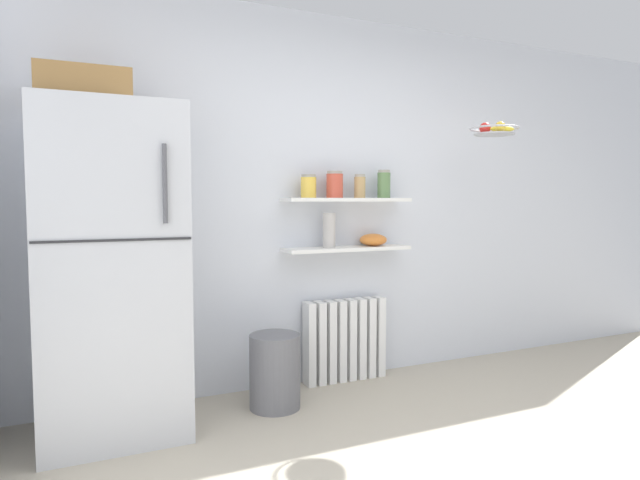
{
  "coord_description": "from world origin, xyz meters",
  "views": [
    {
      "loc": [
        -1.72,
        -1.54,
        1.3
      ],
      "look_at": [
        -0.27,
        1.6,
        1.05
      ],
      "focal_mm": 30.69,
      "sensor_mm": 36.0,
      "label": 1
    }
  ],
  "objects_px": {
    "storage_jar_1": "(335,185)",
    "storage_jar_2": "(360,186)",
    "refrigerator": "(110,265)",
    "radiator": "(345,340)",
    "storage_jar_3": "(384,184)",
    "storage_jar_0": "(308,186)",
    "shelf_bowl": "(373,240)",
    "hanging_fruit_basket": "(495,129)",
    "vase": "(329,230)",
    "trash_bin": "(275,371)"
  },
  "relations": [
    {
      "from": "vase",
      "to": "storage_jar_0",
      "type": "bearing_deg",
      "value": 180.0
    },
    {
      "from": "storage_jar_2",
      "to": "storage_jar_3",
      "type": "relative_size",
      "value": 0.83
    },
    {
      "from": "refrigerator",
      "to": "trash_bin",
      "type": "distance_m",
      "value": 1.18
    },
    {
      "from": "trash_bin",
      "to": "radiator",
      "type": "bearing_deg",
      "value": 24.6
    },
    {
      "from": "storage_jar_1",
      "to": "storage_jar_0",
      "type": "bearing_deg",
      "value": 180.0
    },
    {
      "from": "radiator",
      "to": "storage_jar_0",
      "type": "relative_size",
      "value": 3.86
    },
    {
      "from": "refrigerator",
      "to": "shelf_bowl",
      "type": "height_order",
      "value": "refrigerator"
    },
    {
      "from": "storage_jar_1",
      "to": "vase",
      "type": "relative_size",
      "value": 0.77
    },
    {
      "from": "trash_bin",
      "to": "vase",
      "type": "bearing_deg",
      "value": 27.81
    },
    {
      "from": "refrigerator",
      "to": "storage_jar_0",
      "type": "height_order",
      "value": "refrigerator"
    },
    {
      "from": "vase",
      "to": "trash_bin",
      "type": "relative_size",
      "value": 0.52
    },
    {
      "from": "refrigerator",
      "to": "storage_jar_2",
      "type": "height_order",
      "value": "refrigerator"
    },
    {
      "from": "storage_jar_0",
      "to": "storage_jar_1",
      "type": "bearing_deg",
      "value": -0.0
    },
    {
      "from": "vase",
      "to": "radiator",
      "type": "bearing_deg",
      "value": 11.93
    },
    {
      "from": "radiator",
      "to": "trash_bin",
      "type": "distance_m",
      "value": 0.71
    },
    {
      "from": "storage_jar_0",
      "to": "shelf_bowl",
      "type": "bearing_deg",
      "value": -0.0
    },
    {
      "from": "refrigerator",
      "to": "shelf_bowl",
      "type": "bearing_deg",
      "value": 7.21
    },
    {
      "from": "storage_jar_3",
      "to": "trash_bin",
      "type": "bearing_deg",
      "value": -164.29
    },
    {
      "from": "refrigerator",
      "to": "storage_jar_2",
      "type": "xyz_separation_m",
      "value": [
        1.69,
        0.23,
        0.46
      ]
    },
    {
      "from": "refrigerator",
      "to": "storage_jar_1",
      "type": "distance_m",
      "value": 1.58
    },
    {
      "from": "refrigerator",
      "to": "storage_jar_1",
      "type": "height_order",
      "value": "refrigerator"
    },
    {
      "from": "radiator",
      "to": "vase",
      "type": "bearing_deg",
      "value": -168.07
    },
    {
      "from": "storage_jar_0",
      "to": "vase",
      "type": "relative_size",
      "value": 0.66
    },
    {
      "from": "storage_jar_0",
      "to": "refrigerator",
      "type": "bearing_deg",
      "value": -169.98
    },
    {
      "from": "storage_jar_3",
      "to": "shelf_bowl",
      "type": "distance_m",
      "value": 0.41
    },
    {
      "from": "radiator",
      "to": "shelf_bowl",
      "type": "distance_m",
      "value": 0.75
    },
    {
      "from": "storage_jar_0",
      "to": "storage_jar_3",
      "type": "relative_size",
      "value": 0.79
    },
    {
      "from": "vase",
      "to": "shelf_bowl",
      "type": "xyz_separation_m",
      "value": [
        0.35,
        0.0,
        -0.08
      ]
    },
    {
      "from": "storage_jar_0",
      "to": "storage_jar_3",
      "type": "bearing_deg",
      "value": 0.0
    },
    {
      "from": "shelf_bowl",
      "to": "trash_bin",
      "type": "bearing_deg",
      "value": -162.8
    },
    {
      "from": "refrigerator",
      "to": "radiator",
      "type": "xyz_separation_m",
      "value": [
        1.59,
        0.26,
        -0.65
      ]
    },
    {
      "from": "hanging_fruit_basket",
      "to": "storage_jar_1",
      "type": "bearing_deg",
      "value": 159.42
    },
    {
      "from": "storage_jar_0",
      "to": "storage_jar_1",
      "type": "relative_size",
      "value": 0.86
    },
    {
      "from": "storage_jar_0",
      "to": "shelf_bowl",
      "type": "relative_size",
      "value": 0.81
    },
    {
      "from": "storage_jar_1",
      "to": "storage_jar_2",
      "type": "height_order",
      "value": "storage_jar_1"
    },
    {
      "from": "storage_jar_0",
      "to": "shelf_bowl",
      "type": "xyz_separation_m",
      "value": [
        0.51,
        -0.0,
        -0.38
      ]
    },
    {
      "from": "radiator",
      "to": "hanging_fruit_basket",
      "type": "height_order",
      "value": "hanging_fruit_basket"
    },
    {
      "from": "vase",
      "to": "hanging_fruit_basket",
      "type": "xyz_separation_m",
      "value": [
        1.11,
        -0.4,
        0.71
      ]
    },
    {
      "from": "radiator",
      "to": "refrigerator",
      "type": "bearing_deg",
      "value": -170.78
    },
    {
      "from": "hanging_fruit_basket",
      "to": "storage_jar_3",
      "type": "bearing_deg",
      "value": 149.03
    },
    {
      "from": "storage_jar_0",
      "to": "storage_jar_2",
      "type": "distance_m",
      "value": 0.4
    },
    {
      "from": "shelf_bowl",
      "to": "hanging_fruit_basket",
      "type": "height_order",
      "value": "hanging_fruit_basket"
    },
    {
      "from": "trash_bin",
      "to": "hanging_fruit_basket",
      "type": "relative_size",
      "value": 1.36
    },
    {
      "from": "storage_jar_1",
      "to": "trash_bin",
      "type": "xyz_separation_m",
      "value": [
        -0.55,
        -0.27,
        -1.18
      ]
    },
    {
      "from": "storage_jar_0",
      "to": "storage_jar_3",
      "type": "height_order",
      "value": "storage_jar_3"
    },
    {
      "from": "shelf_bowl",
      "to": "hanging_fruit_basket",
      "type": "relative_size",
      "value": 0.58
    },
    {
      "from": "storage_jar_3",
      "to": "hanging_fruit_basket",
      "type": "xyz_separation_m",
      "value": [
        0.67,
        -0.4,
        0.38
      ]
    },
    {
      "from": "trash_bin",
      "to": "storage_jar_3",
      "type": "bearing_deg",
      "value": 15.71
    },
    {
      "from": "radiator",
      "to": "storage_jar_3",
      "type": "bearing_deg",
      "value": -5.73
    },
    {
      "from": "storage_jar_0",
      "to": "trash_bin",
      "type": "xyz_separation_m",
      "value": [
        -0.35,
        -0.27,
        -1.16
      ]
    }
  ]
}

